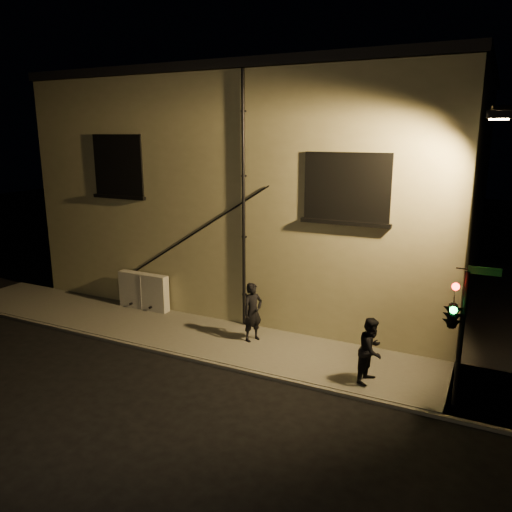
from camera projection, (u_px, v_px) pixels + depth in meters
The scene contains 7 objects.
ground at pixel (253, 374), 13.91m from camera, with size 90.00×90.00×0.00m, color black.
sidewalk at pixel (342, 326), 17.19m from camera, with size 21.00×16.00×0.12m.
building at pixel (283, 183), 21.98m from camera, with size 16.20×12.23×8.80m.
utility_cabinet at pixel (144, 291), 18.62m from camera, with size 2.08×0.35×1.37m, color #BBBBB2.
pedestrian_a at pixel (253, 312), 15.68m from camera, with size 0.69×0.45×1.89m, color black.
pedestrian_b at pixel (371, 350), 13.05m from camera, with size 0.86×0.67×1.77m, color black.
traffic_signal at pixel (453, 313), 11.54m from camera, with size 1.23×2.05×3.49m.
Camera 1 is at (5.72, -11.37, 6.50)m, focal length 35.00 mm.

